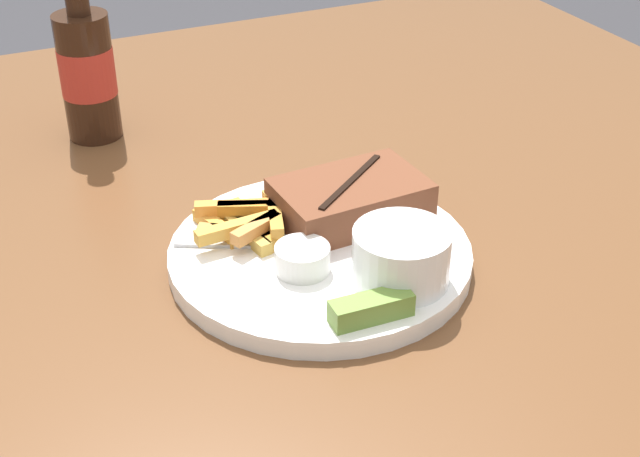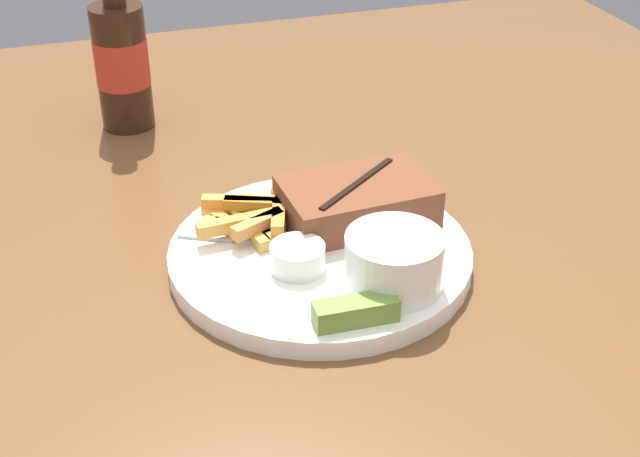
{
  "view_description": "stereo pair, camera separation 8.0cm",
  "coord_description": "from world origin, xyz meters",
  "px_view_note": "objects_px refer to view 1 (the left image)",
  "views": [
    {
      "loc": [
        -0.28,
        -0.62,
        1.21
      ],
      "look_at": [
        0.0,
        0.0,
        0.79
      ],
      "focal_mm": 50.0,
      "sensor_mm": 36.0,
      "label": 1
    },
    {
      "loc": [
        -0.21,
        -0.65,
        1.21
      ],
      "look_at": [
        0.0,
        0.0,
        0.79
      ],
      "focal_mm": 50.0,
      "sensor_mm": 36.0,
      "label": 2
    }
  ],
  "objects_px": {
    "steak_portion": "(350,200)",
    "pickle_spear": "(371,308)",
    "dinner_plate": "(320,255)",
    "beer_bottle": "(87,68)",
    "fork_utensil": "(241,244)",
    "dipping_sauce_cup": "(302,257)",
    "coleslaw_cup": "(401,253)",
    "knife_utensil": "(316,226)"
  },
  "relations": [
    {
      "from": "dipping_sauce_cup",
      "to": "knife_utensil",
      "type": "relative_size",
      "value": 0.33
    },
    {
      "from": "steak_portion",
      "to": "knife_utensil",
      "type": "distance_m",
      "value": 0.04
    },
    {
      "from": "dinner_plate",
      "to": "knife_utensil",
      "type": "height_order",
      "value": "knife_utensil"
    },
    {
      "from": "fork_utensil",
      "to": "knife_utensil",
      "type": "distance_m",
      "value": 0.07
    },
    {
      "from": "dinner_plate",
      "to": "pickle_spear",
      "type": "height_order",
      "value": "pickle_spear"
    },
    {
      "from": "fork_utensil",
      "to": "knife_utensil",
      "type": "bearing_deg",
      "value": 25.18
    },
    {
      "from": "dipping_sauce_cup",
      "to": "pickle_spear",
      "type": "height_order",
      "value": "dipping_sauce_cup"
    },
    {
      "from": "fork_utensil",
      "to": "beer_bottle",
      "type": "bearing_deg",
      "value": 127.99
    },
    {
      "from": "coleslaw_cup",
      "to": "dipping_sauce_cup",
      "type": "relative_size",
      "value": 1.73
    },
    {
      "from": "knife_utensil",
      "to": "dinner_plate",
      "type": "bearing_deg",
      "value": -164.89
    },
    {
      "from": "dinner_plate",
      "to": "dipping_sauce_cup",
      "type": "xyz_separation_m",
      "value": [
        -0.03,
        -0.03,
        0.02
      ]
    },
    {
      "from": "knife_utensil",
      "to": "coleslaw_cup",
      "type": "bearing_deg",
      "value": -130.55
    },
    {
      "from": "pickle_spear",
      "to": "knife_utensil",
      "type": "bearing_deg",
      "value": 83.49
    },
    {
      "from": "beer_bottle",
      "to": "dipping_sauce_cup",
      "type": "bearing_deg",
      "value": -75.62
    },
    {
      "from": "dipping_sauce_cup",
      "to": "dinner_plate",
      "type": "bearing_deg",
      "value": 42.66
    },
    {
      "from": "fork_utensil",
      "to": "knife_utensil",
      "type": "height_order",
      "value": "knife_utensil"
    },
    {
      "from": "steak_portion",
      "to": "fork_utensil",
      "type": "height_order",
      "value": "steak_portion"
    },
    {
      "from": "pickle_spear",
      "to": "steak_portion",
      "type": "bearing_deg",
      "value": 69.85
    },
    {
      "from": "steak_portion",
      "to": "coleslaw_cup",
      "type": "bearing_deg",
      "value": -93.96
    },
    {
      "from": "steak_portion",
      "to": "fork_utensil",
      "type": "relative_size",
      "value": 1.15
    },
    {
      "from": "dinner_plate",
      "to": "pickle_spear",
      "type": "bearing_deg",
      "value": -93.26
    },
    {
      "from": "dinner_plate",
      "to": "coleslaw_cup",
      "type": "height_order",
      "value": "coleslaw_cup"
    },
    {
      "from": "steak_portion",
      "to": "dipping_sauce_cup",
      "type": "distance_m",
      "value": 0.1
    },
    {
      "from": "dinner_plate",
      "to": "beer_bottle",
      "type": "height_order",
      "value": "beer_bottle"
    },
    {
      "from": "dinner_plate",
      "to": "fork_utensil",
      "type": "height_order",
      "value": "fork_utensil"
    },
    {
      "from": "steak_portion",
      "to": "pickle_spear",
      "type": "distance_m",
      "value": 0.16
    },
    {
      "from": "coleslaw_cup",
      "to": "fork_utensil",
      "type": "bearing_deg",
      "value": 134.03
    },
    {
      "from": "dinner_plate",
      "to": "dipping_sauce_cup",
      "type": "bearing_deg",
      "value": -137.34
    },
    {
      "from": "beer_bottle",
      "to": "steak_portion",
      "type": "bearing_deg",
      "value": -61.14
    },
    {
      "from": "steak_portion",
      "to": "coleslaw_cup",
      "type": "distance_m",
      "value": 0.11
    },
    {
      "from": "dipping_sauce_cup",
      "to": "fork_utensil",
      "type": "distance_m",
      "value": 0.07
    },
    {
      "from": "pickle_spear",
      "to": "fork_utensil",
      "type": "distance_m",
      "value": 0.16
    },
    {
      "from": "coleslaw_cup",
      "to": "pickle_spear",
      "type": "relative_size",
      "value": 1.21
    },
    {
      "from": "dipping_sauce_cup",
      "to": "fork_utensil",
      "type": "height_order",
      "value": "dipping_sauce_cup"
    },
    {
      "from": "pickle_spear",
      "to": "knife_utensil",
      "type": "height_order",
      "value": "pickle_spear"
    },
    {
      "from": "knife_utensil",
      "to": "beer_bottle",
      "type": "bearing_deg",
      "value": 56.08
    },
    {
      "from": "dinner_plate",
      "to": "beer_bottle",
      "type": "xyz_separation_m",
      "value": [
        -0.13,
        0.36,
        0.07
      ]
    },
    {
      "from": "coleslaw_cup",
      "to": "dinner_plate",
      "type": "bearing_deg",
      "value": 118.26
    },
    {
      "from": "dipping_sauce_cup",
      "to": "knife_utensil",
      "type": "height_order",
      "value": "dipping_sauce_cup"
    },
    {
      "from": "steak_portion",
      "to": "dipping_sauce_cup",
      "type": "height_order",
      "value": "steak_portion"
    },
    {
      "from": "steak_portion",
      "to": "fork_utensil",
      "type": "bearing_deg",
      "value": -177.79
    },
    {
      "from": "dinner_plate",
      "to": "fork_utensil",
      "type": "relative_size",
      "value": 2.22
    }
  ]
}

